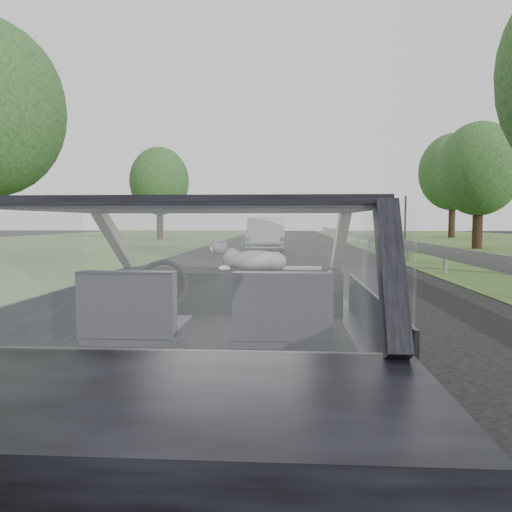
# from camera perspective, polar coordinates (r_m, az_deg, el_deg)

# --- Properties ---
(ground) EXTENTS (140.00, 140.00, 0.00)m
(ground) POSITION_cam_1_polar(r_m,az_deg,el_deg) (3.22, -4.55, -20.74)
(ground) COLOR #252525
(ground) RESTS_ON ground
(subject_car) EXTENTS (1.80, 4.00, 1.45)m
(subject_car) POSITION_cam_1_polar(r_m,az_deg,el_deg) (2.99, -4.63, -8.01)
(subject_car) COLOR black
(subject_car) RESTS_ON ground
(dashboard) EXTENTS (1.58, 0.45, 0.30)m
(dashboard) POSITION_cam_1_polar(r_m,az_deg,el_deg) (3.58, -3.19, -3.98)
(dashboard) COLOR black
(dashboard) RESTS_ON subject_car
(driver_seat) EXTENTS (0.50, 0.72, 0.42)m
(driver_seat) POSITION_cam_1_polar(r_m,az_deg,el_deg) (2.77, -13.79, -5.81)
(driver_seat) COLOR black
(driver_seat) RESTS_ON subject_car
(passenger_seat) EXTENTS (0.50, 0.72, 0.42)m
(passenger_seat) POSITION_cam_1_polar(r_m,az_deg,el_deg) (2.64, 3.08, -6.16)
(passenger_seat) COLOR black
(passenger_seat) RESTS_ON subject_car
(steering_wheel) EXTENTS (0.36, 0.36, 0.04)m
(steering_wheel) POSITION_cam_1_polar(r_m,az_deg,el_deg) (3.35, -10.62, -3.37)
(steering_wheel) COLOR black
(steering_wheel) RESTS_ON dashboard
(cat) EXTENTS (0.56, 0.20, 0.25)m
(cat) POSITION_cam_1_polar(r_m,az_deg,el_deg) (3.49, -0.04, -0.36)
(cat) COLOR gray
(cat) RESTS_ON dashboard
(guardrail) EXTENTS (0.05, 90.00, 0.32)m
(guardrail) POSITION_cam_1_polar(r_m,az_deg,el_deg) (13.48, 20.39, 0.48)
(guardrail) COLOR #9A9A9B
(guardrail) RESTS_ON ground
(other_car) EXTENTS (1.99, 4.67, 1.52)m
(other_car) POSITION_cam_1_polar(r_m,az_deg,el_deg) (22.27, 1.10, 2.47)
(other_car) COLOR silver
(other_car) RESTS_ON ground
(highway_sign) EXTENTS (0.32, 1.00, 2.51)m
(highway_sign) POSITION_cam_1_polar(r_m,az_deg,el_deg) (24.36, 16.67, 3.61)
(highway_sign) COLOR #195C2B
(highway_sign) RESTS_ON ground
(tree_2) EXTENTS (3.99, 3.99, 5.99)m
(tree_2) POSITION_cam_1_polar(r_m,az_deg,el_deg) (26.77, 24.10, 7.17)
(tree_2) COLOR #173A16
(tree_2) RESTS_ON ground
(tree_3) EXTENTS (6.82, 6.82, 8.28)m
(tree_3) POSITION_cam_1_polar(r_m,az_deg,el_deg) (44.21, 21.56, 7.33)
(tree_3) COLOR #173A16
(tree_3) RESTS_ON ground
(tree_6) EXTENTS (5.71, 5.71, 6.70)m
(tree_6) POSITION_cam_1_polar(r_m,az_deg,el_deg) (38.43, -10.96, 6.90)
(tree_6) COLOR #173A16
(tree_6) RESTS_ON ground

